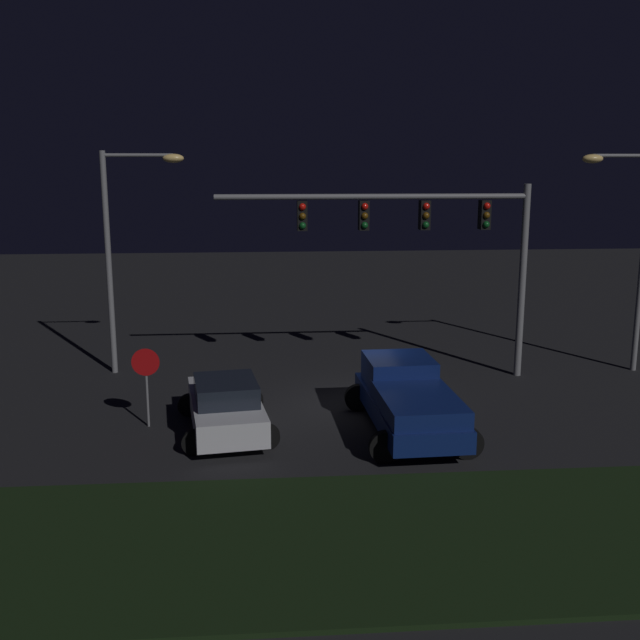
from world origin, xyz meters
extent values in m
plane|color=black|center=(0.00, 0.00, 0.00)|extent=(80.00, 80.00, 0.00)
cube|color=black|center=(0.00, -8.35, 0.05)|extent=(27.24, 5.70, 0.10)
cube|color=navy|center=(1.16, -2.58, 0.68)|extent=(2.21, 5.47, 0.55)
cube|color=navy|center=(1.11, -1.40, 1.38)|extent=(1.91, 1.97, 0.85)
cube|color=black|center=(1.11, -1.40, 1.50)|extent=(1.82, 1.59, 0.51)
cube|color=navy|center=(1.20, -3.66, 1.18)|extent=(2.03, 3.10, 0.45)
cylinder|color=black|center=(0.06, -0.68, 0.40)|extent=(0.80, 0.22, 0.80)
cylinder|color=black|center=(2.11, -0.60, 0.40)|extent=(0.80, 0.22, 0.80)
cylinder|color=black|center=(0.20, -4.57, 0.40)|extent=(0.80, 0.22, 0.80)
cylinder|color=black|center=(2.26, -4.49, 0.40)|extent=(0.80, 0.22, 0.80)
cube|color=silver|center=(-3.75, -2.07, 0.61)|extent=(2.38, 4.60, 0.70)
cube|color=black|center=(-3.72, -2.32, 1.23)|extent=(1.86, 2.20, 0.55)
cylinder|color=black|center=(-4.87, -0.72, 0.32)|extent=(0.64, 0.22, 0.64)
cylinder|color=black|center=(-3.04, -0.47, 0.32)|extent=(0.64, 0.22, 0.64)
cylinder|color=black|center=(-4.46, -3.68, 0.32)|extent=(0.64, 0.22, 0.64)
cylinder|color=black|center=(-2.64, -3.43, 0.32)|extent=(0.64, 0.22, 0.64)
cylinder|color=slate|center=(6.02, 2.62, 3.25)|extent=(0.24, 0.24, 6.50)
cylinder|color=slate|center=(0.92, 2.62, 6.10)|extent=(10.20, 0.18, 0.18)
cube|color=black|center=(4.62, 2.62, 5.50)|extent=(0.32, 0.44, 0.95)
sphere|color=red|center=(4.62, 2.39, 5.80)|extent=(0.22, 0.22, 0.22)
sphere|color=#59380A|center=(4.62, 2.39, 5.50)|extent=(0.22, 0.22, 0.22)
sphere|color=#0C4719|center=(4.62, 2.39, 5.20)|extent=(0.22, 0.22, 0.22)
cube|color=black|center=(2.62, 2.62, 5.50)|extent=(0.32, 0.44, 0.95)
sphere|color=red|center=(2.62, 2.39, 5.80)|extent=(0.22, 0.22, 0.22)
sphere|color=#59380A|center=(2.62, 2.39, 5.50)|extent=(0.22, 0.22, 0.22)
sphere|color=#0C4719|center=(2.62, 2.39, 5.20)|extent=(0.22, 0.22, 0.22)
cube|color=black|center=(0.62, 2.62, 5.50)|extent=(0.32, 0.44, 0.95)
sphere|color=red|center=(0.62, 2.39, 5.80)|extent=(0.22, 0.22, 0.22)
sphere|color=#59380A|center=(0.62, 2.39, 5.50)|extent=(0.22, 0.22, 0.22)
sphere|color=#0C4719|center=(0.62, 2.39, 5.20)|extent=(0.22, 0.22, 0.22)
cube|color=black|center=(-1.38, 2.62, 5.50)|extent=(0.32, 0.44, 0.95)
sphere|color=red|center=(-1.38, 2.39, 5.80)|extent=(0.22, 0.22, 0.22)
sphere|color=#59380A|center=(-1.38, 2.39, 5.50)|extent=(0.22, 0.22, 0.22)
sphere|color=#0C4719|center=(-1.38, 2.39, 5.20)|extent=(0.22, 0.22, 0.22)
cylinder|color=slate|center=(-7.88, 4.10, 3.78)|extent=(0.20, 0.20, 7.57)
cylinder|color=slate|center=(-6.72, 4.10, 7.42)|extent=(2.31, 0.12, 0.12)
ellipsoid|color=#F9CC72|center=(-5.57, 4.10, 7.32)|extent=(0.70, 0.44, 0.30)
cylinder|color=slate|center=(9.31, 2.92, 7.40)|extent=(2.04, 0.12, 0.12)
ellipsoid|color=#F9CC72|center=(8.29, 2.92, 7.30)|extent=(0.70, 0.44, 0.30)
cylinder|color=slate|center=(-5.91, -1.53, 1.10)|extent=(0.07, 0.07, 2.20)
cylinder|color=#B20C0F|center=(-5.91, -1.56, 1.85)|extent=(0.76, 0.03, 0.76)
camera|label=1|loc=(-2.74, -21.30, 7.12)|focal=41.51mm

